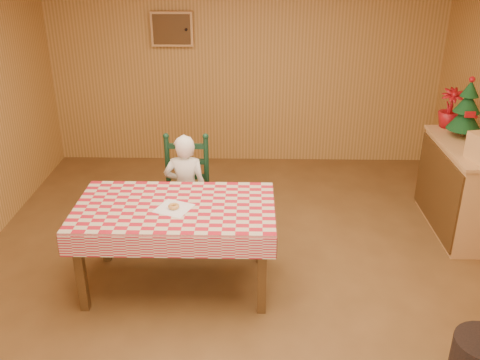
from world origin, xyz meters
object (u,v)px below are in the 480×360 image
dining_table (175,214)px  seated_child (186,190)px  christmas_tree (467,110)px  ladder_chair (187,193)px  shelf_unit (462,188)px

dining_table → seated_child: bearing=90.0°
dining_table → christmas_tree: bearing=24.9°
ladder_chair → dining_table: bearing=-90.0°
dining_table → ladder_chair: (-0.00, 0.79, -0.18)m
dining_table → seated_child: seated_child is taller
ladder_chair → shelf_unit: (2.77, 0.25, -0.04)m
shelf_unit → ladder_chair: bearing=-174.8°
ladder_chair → seated_child: 0.08m
dining_table → seated_child: 0.74m
ladder_chair → christmas_tree: christmas_tree is taller
seated_child → christmas_tree: bearing=-168.6°
ladder_chair → christmas_tree: bearing=10.3°
shelf_unit → christmas_tree: (0.01, 0.25, 0.74)m
seated_child → shelf_unit: size_ratio=0.91×
seated_child → shelf_unit: seated_child is taller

